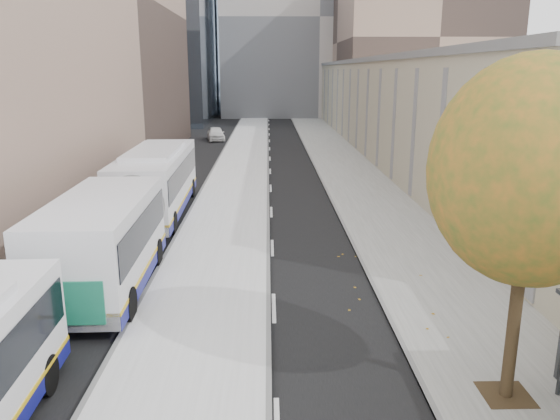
{
  "coord_description": "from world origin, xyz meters",
  "views": [
    {
      "loc": [
        -1.81,
        2.09,
        7.28
      ],
      "look_at": [
        -1.39,
        20.71,
        2.5
      ],
      "focal_mm": 35.0,
      "sensor_mm": 36.0,
      "label": 1
    }
  ],
  "objects": [
    {
      "name": "bus_platform",
      "position": [
        -3.88,
        35.0,
        0.07
      ],
      "size": [
        4.25,
        150.0,
        0.15
      ],
      "primitive_type": "cube",
      "color": "silver",
      "rests_on": "ground"
    },
    {
      "name": "sidewalk",
      "position": [
        4.12,
        35.0,
        0.04
      ],
      "size": [
        4.75,
        150.0,
        0.08
      ],
      "primitive_type": "cube",
      "color": "gray",
      "rests_on": "ground"
    },
    {
      "name": "building_tan",
      "position": [
        15.5,
        64.0,
        4.0
      ],
      "size": [
        18.0,
        92.0,
        8.0
      ],
      "primitive_type": "cube",
      "color": "tan",
      "rests_on": "ground"
    },
    {
      "name": "building_far_block",
      "position": [
        6.0,
        96.0,
        15.0
      ],
      "size": [
        30.0,
        18.0,
        30.0
      ],
      "primitive_type": "cube",
      "color": "#ADA49E",
      "rests_on": "ground"
    },
    {
      "name": "tree_c",
      "position": [
        3.6,
        13.0,
        5.25
      ],
      "size": [
        4.2,
        4.2,
        7.28
      ],
      "color": "black",
      "rests_on": "sidewalk"
    },
    {
      "name": "bus_far",
      "position": [
        -7.45,
        25.41,
        1.77
      ],
      "size": [
        3.28,
        19.49,
        3.24
      ],
      "rotation": [
        0.0,
        0.0,
        0.02
      ],
      "color": "silver",
      "rests_on": "ground"
    },
    {
      "name": "distant_car",
      "position": [
        -7.35,
        60.56,
        0.72
      ],
      "size": [
        2.35,
        4.46,
        1.45
      ],
      "primitive_type": "imported",
      "rotation": [
        0.0,
        0.0,
        0.16
      ],
      "color": "white",
      "rests_on": "ground"
    }
  ]
}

